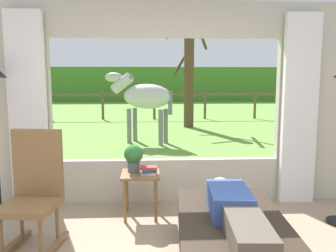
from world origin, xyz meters
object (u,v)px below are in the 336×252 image
at_px(book_stack, 149,170).
at_px(horse, 144,97).
at_px(reclining_person, 235,210).
at_px(rocking_chair, 34,192).
at_px(pasture_tree, 189,74).
at_px(side_table, 141,181).
at_px(potted_plant, 134,156).
at_px(recliner_sofa, 232,243).

height_order(book_stack, horse, horse).
relative_size(reclining_person, horse, 0.81).
xyz_separation_m(rocking_chair, pasture_tree, (2.38, 8.13, 1.19)).
bearing_deg(horse, side_table, -155.37).
distance_m(reclining_person, potted_plant, 1.54).
distance_m(rocking_chair, horse, 5.45).
distance_m(book_stack, pasture_tree, 7.70).
relative_size(rocking_chair, potted_plant, 3.50).
height_order(rocking_chair, potted_plant, rocking_chair).
bearing_deg(potted_plant, rocking_chair, -140.22).
height_order(recliner_sofa, pasture_tree, pasture_tree).
xyz_separation_m(rocking_chair, book_stack, (1.08, 0.63, 0.02)).
distance_m(side_table, pasture_tree, 7.68).
height_order(rocking_chair, pasture_tree, pasture_tree).
height_order(recliner_sofa, horse, horse).
distance_m(potted_plant, book_stack, 0.25).
bearing_deg(rocking_chair, side_table, 43.37).
bearing_deg(pasture_tree, rocking_chair, -106.33).
bearing_deg(potted_plant, reclining_person, -55.16).
relative_size(reclining_person, potted_plant, 4.49).
relative_size(side_table, book_stack, 2.62).
xyz_separation_m(potted_plant, book_stack, (0.18, -0.12, -0.13)).
height_order(side_table, pasture_tree, pasture_tree).
bearing_deg(reclining_person, rocking_chair, 167.89).
relative_size(reclining_person, rocking_chair, 1.28).
height_order(recliner_sofa, potted_plant, potted_plant).
bearing_deg(potted_plant, pasture_tree, 78.64).
relative_size(side_table, potted_plant, 1.63).
bearing_deg(reclining_person, recliner_sofa, 93.92).
xyz_separation_m(rocking_chair, potted_plant, (0.90, 0.75, 0.16)).
xyz_separation_m(recliner_sofa, potted_plant, (-0.88, 1.21, 0.48)).
bearing_deg(pasture_tree, horse, -116.79).
distance_m(horse, pasture_tree, 3.19).
bearing_deg(horse, potted_plant, -156.37).
bearing_deg(pasture_tree, book_stack, -99.87).
relative_size(side_table, horse, 0.29).
bearing_deg(potted_plant, horse, 89.13).
bearing_deg(pasture_tree, reclining_person, -94.01).
bearing_deg(reclining_person, side_table, 127.51).
height_order(reclining_person, pasture_tree, pasture_tree).
bearing_deg(side_table, potted_plant, 143.13).
relative_size(recliner_sofa, rocking_chair, 1.57).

